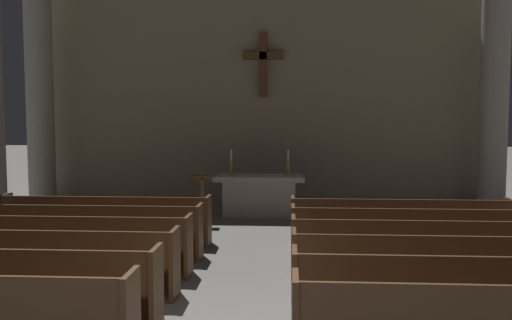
% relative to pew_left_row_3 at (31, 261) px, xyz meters
% --- Properties ---
extents(pew_left_row_3, '(4.04, 0.50, 0.95)m').
position_rel_pew_left_row_3_xyz_m(pew_left_row_3, '(0.00, 0.00, 0.00)').
color(pew_left_row_3, brown).
rests_on(pew_left_row_3, ground).
extents(pew_left_row_4, '(4.04, 0.50, 0.95)m').
position_rel_pew_left_row_3_xyz_m(pew_left_row_4, '(0.00, 1.01, 0.00)').
color(pew_left_row_4, brown).
rests_on(pew_left_row_4, ground).
extents(pew_left_row_5, '(4.04, 0.50, 0.95)m').
position_rel_pew_left_row_3_xyz_m(pew_left_row_5, '(0.00, 2.03, 0.00)').
color(pew_left_row_5, brown).
rests_on(pew_left_row_5, ground).
extents(pew_left_row_6, '(4.04, 0.50, 0.95)m').
position_rel_pew_left_row_3_xyz_m(pew_left_row_6, '(0.00, 3.04, 0.00)').
color(pew_left_row_6, brown).
rests_on(pew_left_row_6, ground).
extents(pew_right_row_2, '(4.04, 0.50, 0.95)m').
position_rel_pew_left_row_3_xyz_m(pew_right_row_2, '(5.58, -1.01, 0.00)').
color(pew_right_row_2, brown).
rests_on(pew_right_row_2, ground).
extents(pew_right_row_3, '(4.04, 0.50, 0.95)m').
position_rel_pew_left_row_3_xyz_m(pew_right_row_3, '(5.58, 0.00, 0.00)').
color(pew_right_row_3, brown).
rests_on(pew_right_row_3, ground).
extents(pew_right_row_4, '(4.04, 0.50, 0.95)m').
position_rel_pew_left_row_3_xyz_m(pew_right_row_4, '(5.58, 1.01, 0.00)').
color(pew_right_row_4, brown).
rests_on(pew_right_row_4, ground).
extents(pew_right_row_5, '(4.04, 0.50, 0.95)m').
position_rel_pew_left_row_3_xyz_m(pew_right_row_5, '(5.58, 2.03, 0.00)').
color(pew_right_row_5, brown).
rests_on(pew_right_row_5, ground).
extents(pew_right_row_6, '(4.04, 0.50, 0.95)m').
position_rel_pew_left_row_3_xyz_m(pew_right_row_6, '(5.58, 3.04, 0.00)').
color(pew_right_row_6, brown).
rests_on(pew_right_row_6, ground).
extents(column_left_fourth, '(1.05, 1.05, 6.33)m').
position_rel_pew_left_row_3_xyz_m(column_left_fourth, '(-3.02, 6.90, 2.60)').
color(column_left_fourth, '#9E998E').
rests_on(column_left_fourth, ground).
extents(column_right_fourth, '(1.05, 1.05, 6.33)m').
position_rel_pew_left_row_3_xyz_m(column_right_fourth, '(8.60, 6.90, 2.60)').
color(column_right_fourth, '#9E998E').
rests_on(column_right_fourth, ground).
extents(altar, '(2.20, 0.90, 1.01)m').
position_rel_pew_left_row_3_xyz_m(altar, '(2.79, 6.23, 0.06)').
color(altar, '#A8A399').
rests_on(altar, ground).
extents(candlestick_left, '(0.16, 0.16, 0.63)m').
position_rel_pew_left_row_3_xyz_m(candlestick_left, '(2.09, 6.23, 0.73)').
color(candlestick_left, '#B79338').
rests_on(candlestick_left, altar).
extents(candlestick_right, '(0.16, 0.16, 0.63)m').
position_rel_pew_left_row_3_xyz_m(candlestick_right, '(3.49, 6.23, 0.73)').
color(candlestick_right, '#B79338').
rests_on(candlestick_right, altar).
extents(apse_with_cross, '(12.74, 0.46, 6.99)m').
position_rel_pew_left_row_3_xyz_m(apse_with_cross, '(2.79, 8.17, 3.02)').
color(apse_with_cross, gray).
rests_on(apse_with_cross, ground).
extents(lectern, '(0.44, 0.36, 1.15)m').
position_rel_pew_left_row_3_xyz_m(lectern, '(1.56, 5.03, 0.07)').
color(lectern, brown).
rests_on(lectern, ground).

